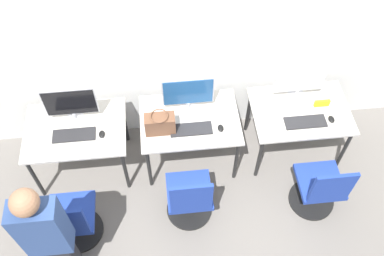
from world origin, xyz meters
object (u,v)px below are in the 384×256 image
(monitor_right, at_px, (300,81))
(keyboard_right, at_px, (305,122))
(office_chair_right, at_px, (320,189))
(mouse_center, at_px, (221,128))
(mouse_right, at_px, (331,119))
(person_left, at_px, (49,238))
(monitor_center, at_px, (188,94))
(office_chair_left, at_px, (72,222))
(handbag, at_px, (160,124))
(office_chair_center, at_px, (190,199))
(keyboard_left, at_px, (74,135))
(keyboard_center, at_px, (191,129))
(mouse_left, at_px, (102,134))
(monitor_left, at_px, (71,104))

(monitor_right, xyz_separation_m, keyboard_right, (0.00, -0.37, -0.22))
(monitor_right, height_order, office_chair_right, monitor_right)
(mouse_center, relative_size, mouse_right, 1.00)
(person_left, relative_size, monitor_center, 3.07)
(office_chair_left, height_order, handbag, handbag)
(mouse_right, bearing_deg, mouse_center, 179.73)
(office_chair_center, relative_size, office_chair_right, 1.00)
(monitor_right, relative_size, keyboard_right, 1.23)
(person_left, relative_size, handbag, 5.35)
(mouse_right, height_order, office_chair_right, office_chair_right)
(person_left, distance_m, office_chair_center, 1.39)
(keyboard_left, height_order, mouse_right, mouse_right)
(monitor_right, distance_m, keyboard_right, 0.43)
(mouse_center, relative_size, office_chair_center, 0.10)
(mouse_center, height_order, keyboard_right, mouse_center)
(keyboard_left, height_order, mouse_center, mouse_center)
(keyboard_center, xyz_separation_m, office_chair_right, (1.24, -0.62, -0.36))
(mouse_left, height_order, mouse_right, same)
(office_chair_center, xyz_separation_m, monitor_right, (1.24, 0.93, 0.57))
(mouse_right, bearing_deg, monitor_center, 167.66)
(mouse_center, relative_size, monitor_right, 0.17)
(monitor_center, height_order, keyboard_right, monitor_center)
(keyboard_center, xyz_separation_m, monitor_right, (1.17, 0.34, 0.22))
(keyboard_left, xyz_separation_m, mouse_left, (0.28, -0.02, 0.01))
(person_left, height_order, keyboard_right, person_left)
(keyboard_left, bearing_deg, keyboard_center, -2.47)
(mouse_left, height_order, monitor_right, monitor_right)
(person_left, bearing_deg, handbag, 48.81)
(mouse_center, height_order, monitor_right, monitor_right)
(office_chair_left, bearing_deg, mouse_center, 24.48)
(keyboard_left, xyz_separation_m, handbag, (0.86, -0.03, 0.11))
(keyboard_center, bearing_deg, handbag, 175.71)
(monitor_right, bearing_deg, keyboard_right, -90.00)
(monitor_left, relative_size, office_chair_left, 0.60)
(office_chair_center, bearing_deg, keyboard_right, 24.21)
(keyboard_center, relative_size, monitor_right, 0.81)
(office_chair_right, bearing_deg, monitor_center, 143.83)
(mouse_right, distance_m, handbag, 1.75)
(mouse_left, bearing_deg, keyboard_center, -1.79)
(mouse_left, bearing_deg, keyboard_right, -1.64)
(keyboard_center, relative_size, mouse_right, 4.70)
(handbag, bearing_deg, mouse_right, -1.62)
(mouse_left, relative_size, office_chair_center, 0.10)
(mouse_right, bearing_deg, office_chair_right, -108.73)
(monitor_right, bearing_deg, handbag, -167.85)
(monitor_right, bearing_deg, office_chair_right, -85.70)
(keyboard_center, distance_m, office_chair_center, 0.69)
(mouse_left, height_order, office_chair_left, office_chair_left)
(mouse_center, bearing_deg, office_chair_right, -32.34)
(monitor_left, bearing_deg, office_chair_left, -92.94)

